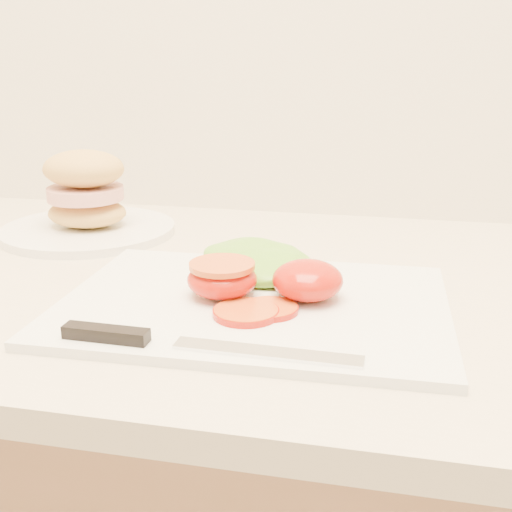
# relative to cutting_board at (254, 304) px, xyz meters

# --- Properties ---
(cutting_board) EXTENTS (0.40, 0.30, 0.01)m
(cutting_board) POSITION_rel_cutting_board_xyz_m (0.00, 0.00, 0.00)
(cutting_board) COLOR white
(cutting_board) RESTS_ON counter
(tomato_half_dome) EXTENTS (0.07, 0.07, 0.04)m
(tomato_half_dome) POSITION_rel_cutting_board_xyz_m (0.05, 0.02, 0.03)
(tomato_half_dome) COLOR red
(tomato_half_dome) RESTS_ON cutting_board
(tomato_half_cut) EXTENTS (0.07, 0.07, 0.04)m
(tomato_half_cut) POSITION_rel_cutting_board_xyz_m (-0.03, 0.00, 0.03)
(tomato_half_cut) COLOR red
(tomato_half_cut) RESTS_ON cutting_board
(tomato_slice_0) EXTENTS (0.06, 0.06, 0.01)m
(tomato_slice_0) POSITION_rel_cutting_board_xyz_m (0.00, -0.04, 0.01)
(tomato_slice_0) COLOR #CC5921
(tomato_slice_0) RESTS_ON cutting_board
(tomato_slice_1) EXTENTS (0.06, 0.06, 0.01)m
(tomato_slice_1) POSITION_rel_cutting_board_xyz_m (0.02, -0.03, 0.01)
(tomato_slice_1) COLOR #CC5921
(tomato_slice_1) RESTS_ON cutting_board
(lettuce_leaf_0) EXTENTS (0.18, 0.17, 0.03)m
(lettuce_leaf_0) POSITION_rel_cutting_board_xyz_m (-0.02, 0.08, 0.02)
(lettuce_leaf_0) COLOR #73BB31
(lettuce_leaf_0) RESTS_ON cutting_board
(knife) EXTENTS (0.27, 0.03, 0.01)m
(knife) POSITION_rel_cutting_board_xyz_m (-0.05, -0.12, 0.01)
(knife) COLOR silver
(knife) RESTS_ON cutting_board
(sandwich_plate) EXTENTS (0.25, 0.25, 0.12)m
(sandwich_plate) POSITION_rel_cutting_board_xyz_m (-0.30, 0.23, 0.04)
(sandwich_plate) COLOR white
(sandwich_plate) RESTS_ON counter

